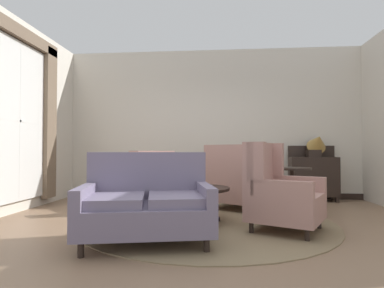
% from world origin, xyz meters
% --- Properties ---
extents(ground, '(8.59, 8.59, 0.00)m').
position_xyz_m(ground, '(0.00, 0.00, 0.00)').
color(ground, '#896B51').
extents(wall_back, '(6.29, 0.08, 3.11)m').
position_xyz_m(wall_back, '(0.00, 2.63, 1.55)').
color(wall_back, silver).
rests_on(wall_back, ground).
extents(wall_left, '(0.08, 3.69, 3.11)m').
position_xyz_m(wall_left, '(-3.07, 0.79, 1.55)').
color(wall_left, silver).
rests_on(wall_left, ground).
extents(baseboard_back, '(6.13, 0.03, 0.12)m').
position_xyz_m(baseboard_back, '(0.00, 2.58, 0.06)').
color(baseboard_back, black).
rests_on(baseboard_back, ground).
extents(area_rug, '(3.39, 3.39, 0.01)m').
position_xyz_m(area_rug, '(0.00, 0.30, 0.01)').
color(area_rug, '#847051').
rests_on(area_rug, ground).
extents(window_with_curtains, '(0.12, 1.93, 2.81)m').
position_xyz_m(window_with_curtains, '(-2.97, 0.70, 1.61)').
color(window_with_curtains, silver).
extents(coffee_table, '(0.98, 0.98, 0.47)m').
position_xyz_m(coffee_table, '(-0.19, 0.33, 0.40)').
color(coffee_table, black).
rests_on(coffee_table, ground).
extents(porcelain_vase, '(0.15, 0.15, 0.36)m').
position_xyz_m(porcelain_vase, '(-0.17, 0.38, 0.63)').
color(porcelain_vase, '#4C7A66').
rests_on(porcelain_vase, coffee_table).
extents(settee, '(1.51, 1.17, 0.96)m').
position_xyz_m(settee, '(-0.61, -0.70, 0.39)').
color(settee, slate).
rests_on(settee, ground).
extents(armchair_back_corner, '(1.11, 1.12, 1.07)m').
position_xyz_m(armchair_back_corner, '(0.41, 1.28, 0.45)').
color(armchair_back_corner, tan).
rests_on(armchair_back_corner, ground).
extents(armchair_beside_settee, '(1.09, 1.09, 0.98)m').
position_xyz_m(armchair_beside_settee, '(-1.09, 1.29, 0.43)').
color(armchair_beside_settee, tan).
rests_on(armchair_beside_settee, ground).
extents(armchair_foreground_right, '(1.07, 1.08, 1.08)m').
position_xyz_m(armchair_foreground_right, '(0.89, -0.08, 0.45)').
color(armchair_foreground_right, tan).
rests_on(armchair_foreground_right, ground).
extents(side_table, '(0.57, 0.57, 0.73)m').
position_xyz_m(side_table, '(1.25, 0.81, 0.44)').
color(side_table, black).
rests_on(side_table, ground).
extents(sideboard, '(0.90, 0.35, 1.08)m').
position_xyz_m(sideboard, '(1.99, 2.34, 0.49)').
color(sideboard, black).
rests_on(sideboard, ground).
extents(gramophone, '(0.37, 0.48, 0.54)m').
position_xyz_m(gramophone, '(2.04, 2.25, 1.12)').
color(gramophone, black).
rests_on(gramophone, sideboard).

